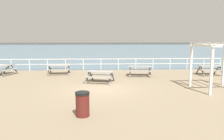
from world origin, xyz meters
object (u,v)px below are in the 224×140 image
(picnic_table_near_left, at_px, (210,68))
(picnic_table_mid_centre, at_px, (100,74))
(picnic_table_far_right, at_px, (4,68))
(litter_bin, at_px, (83,104))
(picnic_table_seaward, at_px, (140,69))
(picnic_table_near_right, at_px, (59,67))
(lattice_pergola, at_px, (219,55))

(picnic_table_near_left, xyz_separation_m, picnic_table_mid_centre, (-8.88, -2.61, 0.00))
(picnic_table_far_right, relative_size, litter_bin, 2.27)
(picnic_table_near_left, distance_m, picnic_table_far_right, 16.78)
(picnic_table_near_left, bearing_deg, picnic_table_seaward, -177.47)
(picnic_table_near_left, distance_m, picnic_table_mid_centre, 9.26)
(picnic_table_near_right, height_order, litter_bin, litter_bin)
(picnic_table_near_left, relative_size, picnic_table_seaward, 0.91)
(picnic_table_seaward, xyz_separation_m, litter_bin, (-3.82, -8.94, -0.10))
(picnic_table_near_left, bearing_deg, lattice_pergola, -111.83)
(picnic_table_far_right, height_order, lattice_pergola, lattice_pergola)
(picnic_table_far_right, height_order, picnic_table_seaward, same)
(picnic_table_near_left, xyz_separation_m, litter_bin, (-9.57, -9.11, -0.10))
(picnic_table_seaward, bearing_deg, lattice_pergola, -45.30)
(picnic_table_mid_centre, height_order, picnic_table_seaward, same)
(picnic_table_near_left, height_order, lattice_pergola, lattice_pergola)
(lattice_pergola, bearing_deg, picnic_table_mid_centre, 155.50)
(litter_bin, bearing_deg, picnic_table_mid_centre, 83.94)
(picnic_table_near_right, xyz_separation_m, picnic_table_mid_centre, (3.39, -3.58, 0.00))
(picnic_table_seaward, bearing_deg, picnic_table_near_left, 9.81)
(picnic_table_near_right, height_order, picnic_table_mid_centre, same)
(picnic_table_near_right, xyz_separation_m, litter_bin, (2.70, -10.07, -0.10))
(picnic_table_near_right, height_order, picnic_table_seaward, same)
(picnic_table_mid_centre, bearing_deg, picnic_table_seaward, 54.68)
(picnic_table_near_left, distance_m, litter_bin, 13.21)
(picnic_table_mid_centre, bearing_deg, lattice_pergola, -3.20)
(picnic_table_near_right, bearing_deg, picnic_table_seaward, -13.32)
(picnic_table_mid_centre, distance_m, lattice_pergola, 7.33)
(picnic_table_seaward, bearing_deg, picnic_table_mid_centre, -133.93)
(picnic_table_seaward, distance_m, litter_bin, 9.72)
(picnic_table_seaward, xyz_separation_m, lattice_pergola, (3.63, -4.90, 1.41))
(picnic_table_near_right, distance_m, picnic_table_far_right, 4.48)
(picnic_table_mid_centre, distance_m, picnic_table_seaward, 3.97)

